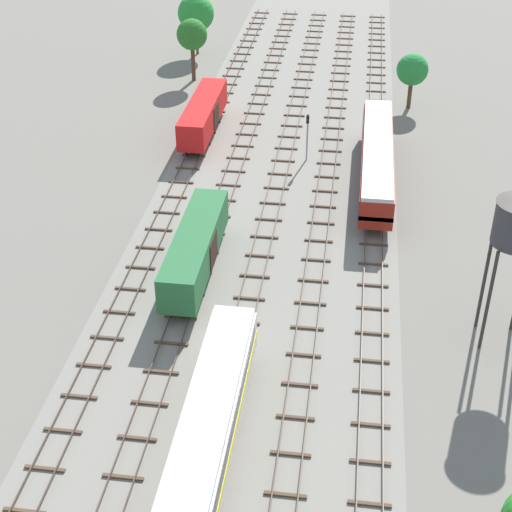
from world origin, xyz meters
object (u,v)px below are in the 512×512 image
object	(u,v)px
passenger_coach_centre_left_nearest	(203,447)
freight_boxcar_far_left_midfar	(203,114)
signal_post_near	(307,131)
passenger_coach_centre_right_mid	(377,158)
freight_boxcar_left_near	(195,248)

from	to	relation	value
passenger_coach_centre_left_nearest	freight_boxcar_far_left_midfar	distance (m)	47.84
passenger_coach_centre_left_nearest	freight_boxcar_far_left_midfar	bearing A→B (deg)	101.08
signal_post_near	passenger_coach_centre_right_mid	bearing A→B (deg)	-30.22
freight_boxcar_left_near	freight_boxcar_far_left_midfar	distance (m)	27.02
signal_post_near	freight_boxcar_far_left_midfar	bearing A→B (deg)	157.22
passenger_coach_centre_left_nearest	freight_boxcar_far_left_midfar	xyz separation A→B (m)	(-9.20, 46.95, -0.16)
freight_boxcar_left_near	freight_boxcar_far_left_midfar	bearing A→B (deg)	99.80
freight_boxcar_far_left_midfar	signal_post_near	bearing A→B (deg)	-22.78
passenger_coach_centre_left_nearest	freight_boxcar_left_near	bearing A→B (deg)	102.74
signal_post_near	passenger_coach_centre_left_nearest	bearing A→B (deg)	-93.13
passenger_coach_centre_left_nearest	signal_post_near	xyz separation A→B (m)	(2.30, 42.12, 0.58)
passenger_coach_centre_left_nearest	signal_post_near	distance (m)	42.19
passenger_coach_centre_right_mid	signal_post_near	xyz separation A→B (m)	(-6.90, 4.02, 0.58)
passenger_coach_centre_left_nearest	passenger_coach_centre_right_mid	xyz separation A→B (m)	(9.20, 38.10, 0.00)
passenger_coach_centre_right_mid	signal_post_near	bearing A→B (deg)	149.78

